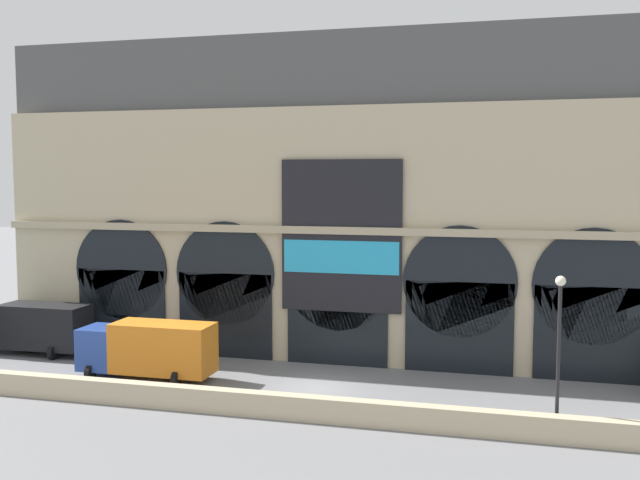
# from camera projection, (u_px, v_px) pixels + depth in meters

# --- Properties ---
(ground_plane) EXTENTS (200.00, 200.00, 0.00)m
(ground_plane) POSITION_uv_depth(u_px,v_px,m) (315.00, 388.00, 37.82)
(ground_plane) COLOR slate
(quay_parapet_wall) EXTENTS (90.00, 0.70, 1.13)m
(quay_parapet_wall) POSITION_uv_depth(u_px,v_px,m) (287.00, 406.00, 33.06)
(quay_parapet_wall) COLOR #BCAD8C
(quay_parapet_wall) RESTS_ON ground
(station_building) EXTENTS (43.51, 4.80, 19.50)m
(station_building) POSITION_uv_depth(u_px,v_px,m) (346.00, 204.00, 43.93)
(station_building) COLOR #BCAD8C
(station_building) RESTS_ON ground
(box_truck_west) EXTENTS (7.50, 2.91, 3.12)m
(box_truck_west) POSITION_uv_depth(u_px,v_px,m) (32.00, 326.00, 45.20)
(box_truck_west) COLOR #ADB2B7
(box_truck_west) RESTS_ON ground
(box_truck_midwest) EXTENTS (7.50, 2.91, 3.12)m
(box_truck_midwest) POSITION_uv_depth(u_px,v_px,m) (148.00, 348.00, 39.50)
(box_truck_midwest) COLOR #28479E
(box_truck_midwest) RESTS_ON ground
(street_lamp_quayside) EXTENTS (0.44, 0.44, 6.90)m
(street_lamp_quayside) POSITION_uv_depth(u_px,v_px,m) (559.00, 334.00, 30.51)
(street_lamp_quayside) COLOR black
(street_lamp_quayside) RESTS_ON ground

